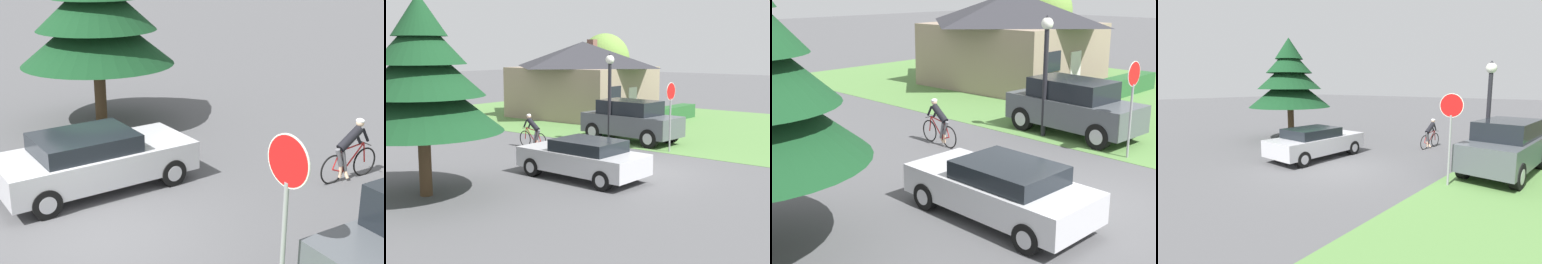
# 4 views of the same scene
# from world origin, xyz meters

# --- Properties ---
(ground_plane) EXTENTS (140.00, 140.00, 0.00)m
(ground_plane) POSITION_xyz_m (0.00, 0.00, 0.00)
(ground_plane) COLOR #515154
(sedan_left_lane) EXTENTS (1.99, 4.43, 1.34)m
(sedan_left_lane) POSITION_xyz_m (-1.92, 0.83, 0.69)
(sedan_left_lane) COLOR #BCBCC1
(sedan_left_lane) RESTS_ON ground
(cyclist) EXTENTS (0.44, 1.75, 1.50)m
(cyclist) POSITION_xyz_m (1.05, 5.95, 0.71)
(cyclist) COLOR black
(cyclist) RESTS_ON ground
(parked_suv_right) EXTENTS (2.16, 4.75, 1.92)m
(parked_suv_right) POSITION_xyz_m (5.07, 3.52, 0.98)
(parked_suv_right) COLOR #4C5156
(parked_suv_right) RESTS_ON ground
(stop_sign) EXTENTS (0.74, 0.07, 2.91)m
(stop_sign) POSITION_xyz_m (4.02, 0.89, 2.07)
(stop_sign) COLOR gray
(stop_sign) RESTS_ON ground
(street_lamp) EXTENTS (0.40, 0.40, 4.07)m
(street_lamp) POSITION_xyz_m (4.23, 4.15, 2.71)
(street_lamp) COLOR black
(street_lamp) RESTS_ON ground
(conifer_tall_near) EXTENTS (4.68, 4.68, 5.85)m
(conifer_tall_near) POSITION_xyz_m (-6.45, 3.16, 3.43)
(conifer_tall_near) COLOR #4C3823
(conifer_tall_near) RESTS_ON ground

